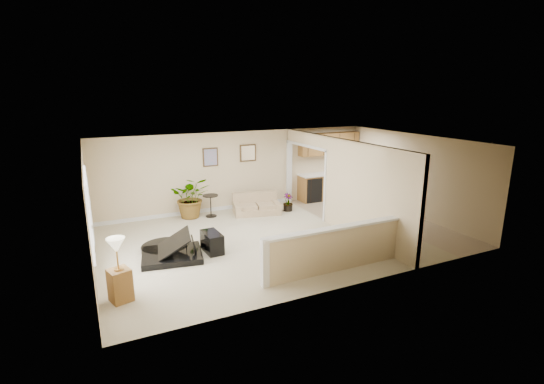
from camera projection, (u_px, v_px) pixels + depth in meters
name	position (u px, v px, depth m)	size (l,w,h in m)	color
floor	(281.00, 237.00, 10.39)	(9.00, 9.00, 0.00)	#BAB290
back_wall	(239.00, 170.00, 12.70)	(9.00, 0.04, 2.50)	tan
front_wall	(352.00, 226.00, 7.46)	(9.00, 0.04, 2.50)	tan
left_wall	(88.00, 214.00, 8.21)	(0.04, 6.00, 2.50)	tan
right_wall	(413.00, 175.00, 11.95)	(0.04, 6.00, 2.50)	tan
ceiling	(281.00, 142.00, 9.77)	(9.00, 6.00, 0.04)	white
kitchen_vinyl	(375.00, 220.00, 11.70)	(2.70, 6.00, 0.01)	#9C8F69
interior_partition	(334.00, 183.00, 11.06)	(0.18, 5.99, 2.50)	tan
pony_half_wall	(333.00, 248.00, 8.28)	(3.42, 0.22, 1.00)	tan
left_window	(89.00, 211.00, 7.73)	(0.05, 2.15, 1.45)	white
wall_art_left	(210.00, 157.00, 12.16)	(0.48, 0.04, 0.58)	#3E2C16
wall_mirror	(248.00, 153.00, 12.67)	(0.55, 0.04, 0.55)	#3E2C16
kitchen_cabinets	(327.00, 175.00, 13.89)	(2.36, 0.65, 2.33)	brown
piano	(168.00, 235.00, 9.03)	(1.71, 1.74, 1.26)	black
piano_bench	(212.00, 242.00, 9.38)	(0.36, 0.71, 0.48)	black
loveseat	(256.00, 203.00, 12.35)	(1.59, 1.10, 0.81)	tan
accent_table	(211.00, 203.00, 11.97)	(0.47, 0.47, 0.68)	black
palm_plant	(191.00, 197.00, 11.85)	(1.37, 1.26, 1.27)	black
small_plant	(288.00, 203.00, 12.61)	(0.39, 0.39, 0.57)	black
lamp_stand	(119.00, 275.00, 7.11)	(0.45, 0.45, 1.22)	brown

